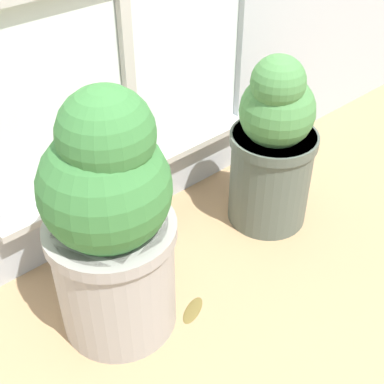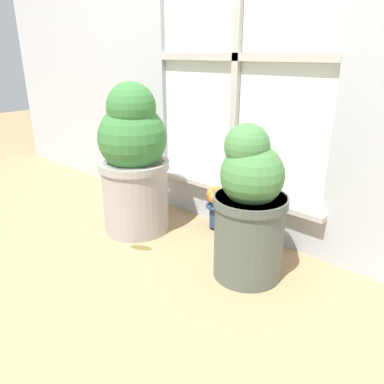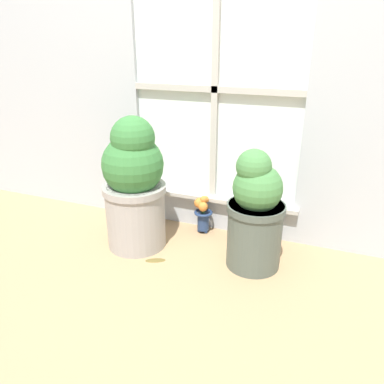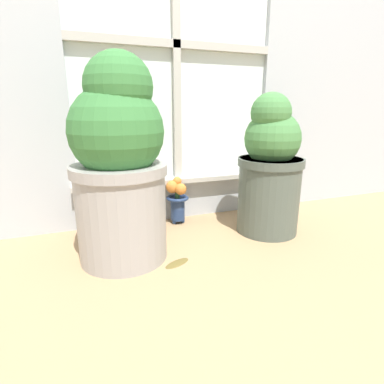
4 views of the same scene
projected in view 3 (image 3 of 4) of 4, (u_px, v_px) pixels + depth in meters
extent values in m
plane|color=tan|center=(181.00, 269.00, 1.94)|extent=(10.00, 10.00, 0.00)
cube|color=#B2B7BC|center=(16.00, 15.00, 2.37)|extent=(1.71, 0.05, 2.50)
cube|color=#B2B7BC|center=(213.00, 210.00, 2.35)|extent=(0.98, 0.05, 0.22)
cube|color=white|center=(216.00, 89.00, 2.08)|extent=(0.98, 0.02, 1.26)
cube|color=#BCB7AD|center=(215.00, 89.00, 2.06)|extent=(0.04, 0.02, 1.26)
cube|color=#BCB7AD|center=(215.00, 89.00, 2.06)|extent=(0.98, 0.02, 0.04)
cube|color=#BCB7AD|center=(211.00, 198.00, 2.27)|extent=(1.04, 0.06, 0.02)
cylinder|color=#9E9993|center=(136.00, 215.00, 2.11)|extent=(0.33, 0.33, 0.37)
cylinder|color=#9E9993|center=(134.00, 188.00, 2.05)|extent=(0.35, 0.35, 0.04)
cylinder|color=#38281E|center=(134.00, 186.00, 2.04)|extent=(0.30, 0.30, 0.01)
sphere|color=#387538|center=(133.00, 165.00, 2.00)|extent=(0.33, 0.33, 0.33)
sphere|color=#387538|center=(133.00, 138.00, 1.93)|extent=(0.23, 0.23, 0.23)
ellipsoid|color=#387538|center=(127.00, 163.00, 2.09)|extent=(0.13, 0.14, 0.27)
cylinder|color=#4C564C|center=(254.00, 235.00, 1.92)|extent=(0.28, 0.28, 0.35)
cylinder|color=#4C564C|center=(256.00, 207.00, 1.86)|extent=(0.29, 0.29, 0.03)
cylinder|color=#38281E|center=(256.00, 205.00, 1.85)|extent=(0.26, 0.26, 0.01)
sphere|color=#477F42|center=(258.00, 188.00, 1.82)|extent=(0.25, 0.25, 0.25)
sphere|color=#477F42|center=(254.00, 167.00, 1.78)|extent=(0.17, 0.17, 0.17)
ellipsoid|color=#477F42|center=(263.00, 186.00, 1.88)|extent=(0.13, 0.05, 0.20)
sphere|color=navy|center=(205.00, 228.00, 2.34)|extent=(0.02, 0.02, 0.02)
sphere|color=navy|center=(199.00, 231.00, 2.31)|extent=(0.02, 0.02, 0.02)
sphere|color=navy|center=(206.00, 232.00, 2.30)|extent=(0.02, 0.02, 0.02)
cylinder|color=navy|center=(203.00, 221.00, 2.29)|extent=(0.07, 0.07, 0.11)
torus|color=navy|center=(203.00, 213.00, 2.27)|extent=(0.11, 0.11, 0.02)
cylinder|color=#386633|center=(203.00, 208.00, 2.26)|extent=(0.02, 0.02, 0.06)
sphere|color=orange|center=(204.00, 199.00, 2.24)|extent=(0.04, 0.04, 0.04)
sphere|color=orange|center=(206.00, 199.00, 2.25)|extent=(0.04, 0.04, 0.04)
sphere|color=orange|center=(199.00, 203.00, 2.25)|extent=(0.06, 0.06, 0.06)
sphere|color=orange|center=(203.00, 207.00, 2.22)|extent=(0.06, 0.06, 0.06)
ellipsoid|color=brown|center=(155.00, 260.00, 2.01)|extent=(0.12, 0.09, 0.01)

